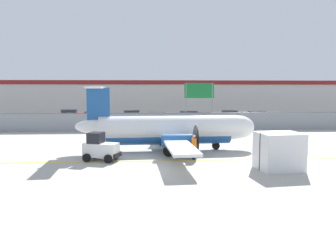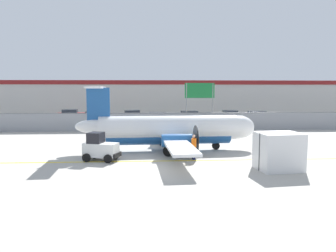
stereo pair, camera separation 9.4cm
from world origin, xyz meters
name	(u,v)px [view 2 (the right image)]	position (x,y,z in m)	size (l,w,h in m)	color
ground_plane	(172,161)	(0.00, 2.00, 0.00)	(140.00, 140.00, 0.01)	#ADA89E
perimeter_fence	(162,121)	(0.00, 18.00, 1.12)	(98.00, 0.10, 2.10)	gray
parking_lot_strip	(159,121)	(0.00, 29.50, 0.06)	(98.00, 17.00, 0.12)	#38383A
background_building	(156,97)	(0.00, 47.99, 3.26)	(91.00, 8.10, 6.50)	beige
commuter_airplane	(172,130)	(0.26, 5.77, 1.60)	(13.92, 16.06, 4.92)	white
baggage_tug	(100,148)	(-4.76, 2.38, 0.86)	(2.55, 1.91, 1.88)	silver
ground_crew_worker	(194,146)	(1.49, 2.31, 0.95)	(0.39, 0.55, 1.70)	#191E4C
cargo_container	(279,151)	(6.06, -0.80, 1.10)	(2.61, 2.26, 2.20)	silver
traffic_cone_near_left	(270,157)	(6.41, 1.40, 0.31)	(0.36, 0.36, 0.64)	orange
traffic_cone_near_right	(96,152)	(-5.28, 3.94, 0.31)	(0.36, 0.36, 0.64)	orange
traffic_cone_far_left	(116,152)	(-3.83, 3.61, 0.31)	(0.36, 0.36, 0.64)	orange
traffic_cone_far_right	(196,149)	(1.96, 4.43, 0.31)	(0.36, 0.36, 0.64)	orange
parked_car_0	(71,114)	(-13.51, 31.91, 0.89)	(4.27, 2.15, 1.58)	red
parked_car_1	(95,117)	(-8.92, 26.60, 0.89)	(4.35, 2.32, 1.58)	black
parked_car_2	(131,116)	(-4.09, 29.28, 0.89)	(4.39, 2.43, 1.58)	#B28C19
parked_car_3	(158,118)	(-0.24, 24.44, 0.89)	(4.23, 2.06, 1.58)	#B28C19
parked_car_4	(190,116)	(4.41, 27.10, 0.89)	(4.39, 2.43, 1.58)	slate
parked_car_5	(231,116)	(10.57, 28.23, 0.89)	(4.38, 2.42, 1.58)	#B28C19
parked_car_6	(258,117)	(13.85, 25.92, 0.89)	(4.25, 2.10, 1.58)	navy
highway_sign	(200,94)	(4.63, 20.04, 4.14)	(3.60, 0.14, 5.50)	slate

